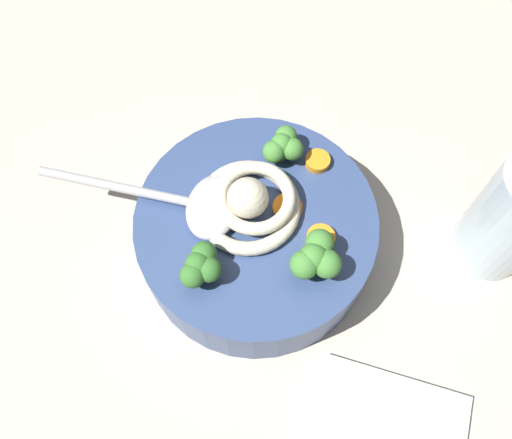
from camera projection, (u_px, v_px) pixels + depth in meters
table_slab at (227, 267)px, 52.80cm from camera, size 93.52×93.52×4.09cm
soup_bowl at (256, 234)px, 48.52cm from camera, size 20.16×20.16×6.18cm
noodle_pile at (250, 202)px, 45.16cm from camera, size 9.45×9.27×3.80cm
soup_spoon at (197, 203)px, 45.57cm from camera, size 6.71×17.53×1.60cm
broccoli_floret_far at (317, 256)px, 42.15cm from camera, size 4.37×3.76×3.45cm
broccoli_floret_right at (283, 146)px, 46.66cm from camera, size 3.71×3.19×2.94cm
broccoli_floret_rear at (199, 265)px, 42.10cm from camera, size 3.87×3.33×3.06cm
carrot_slice_front at (318, 161)px, 47.74cm from camera, size 2.12×2.12×0.72cm
carrot_slice_beside_noodles at (288, 208)px, 46.01cm from camera, size 2.48×2.48×0.48cm
carrot_slice_extra_a at (321, 238)px, 44.79cm from camera, size 2.32×2.32×0.61cm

